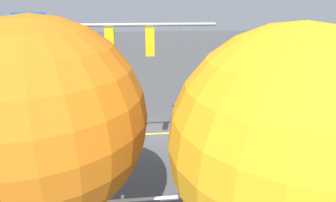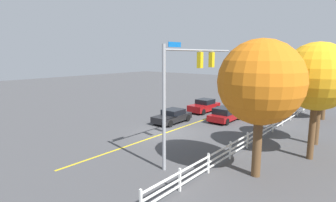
{
  "view_description": "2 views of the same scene",
  "coord_description": "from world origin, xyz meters",
  "px_view_note": "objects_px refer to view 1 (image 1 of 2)",
  "views": [
    {
      "loc": [
        1.4,
        14.42,
        7.42
      ],
      "look_at": [
        0.01,
        0.8,
        2.36
      ],
      "focal_mm": 28.7,
      "sensor_mm": 36.0,
      "label": 1
    },
    {
      "loc": [
        17.1,
        13.98,
        6.42
      ],
      "look_at": [
        0.69,
        0.56,
        2.8
      ],
      "focal_mm": 29.18,
      "sensor_mm": 36.0,
      "label": 2
    }
  ],
  "objects_px": {
    "car_3": "(287,132)",
    "tree_2": "(46,121)",
    "car_1": "(292,105)",
    "tree_1": "(286,145)",
    "car_0": "(206,111)"
  },
  "relations": [
    {
      "from": "car_1",
      "to": "tree_1",
      "type": "bearing_deg",
      "value": 60.11
    },
    {
      "from": "car_0",
      "to": "tree_1",
      "type": "distance_m",
      "value": 13.23
    },
    {
      "from": "car_3",
      "to": "tree_2",
      "type": "bearing_deg",
      "value": -145.42
    },
    {
      "from": "car_1",
      "to": "tree_2",
      "type": "relative_size",
      "value": 0.57
    },
    {
      "from": "car_1",
      "to": "car_3",
      "type": "distance_m",
      "value": 4.59
    },
    {
      "from": "car_0",
      "to": "car_1",
      "type": "relative_size",
      "value": 1.0
    },
    {
      "from": "car_0",
      "to": "car_3",
      "type": "relative_size",
      "value": 1.02
    },
    {
      "from": "tree_1",
      "to": "tree_2",
      "type": "xyz_separation_m",
      "value": [
        4.51,
        -1.67,
        -0.1
      ]
    },
    {
      "from": "car_0",
      "to": "car_3",
      "type": "bearing_deg",
      "value": 134.87
    },
    {
      "from": "tree_2",
      "to": "car_3",
      "type": "bearing_deg",
      "value": -144.74
    },
    {
      "from": "car_3",
      "to": "tree_2",
      "type": "height_order",
      "value": "tree_2"
    },
    {
      "from": "car_1",
      "to": "tree_2",
      "type": "xyz_separation_m",
      "value": [
        12.41,
        10.91,
        4.33
      ]
    },
    {
      "from": "tree_2",
      "to": "car_0",
      "type": "bearing_deg",
      "value": -120.44
    },
    {
      "from": "car_0",
      "to": "tree_2",
      "type": "xyz_separation_m",
      "value": [
        6.26,
        10.65,
        4.39
      ]
    },
    {
      "from": "car_1",
      "to": "tree_1",
      "type": "xyz_separation_m",
      "value": [
        7.9,
        12.58,
        4.43
      ]
    }
  ]
}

